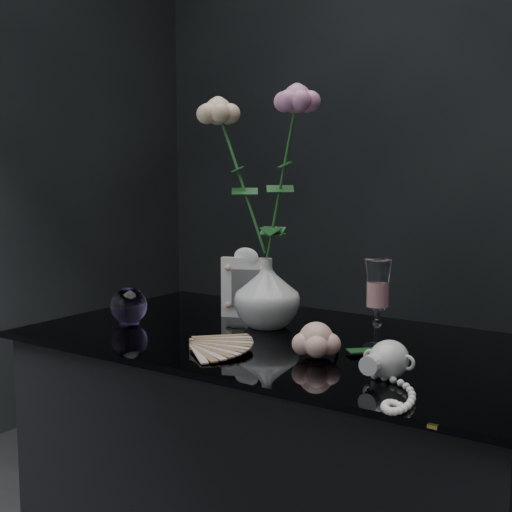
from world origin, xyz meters
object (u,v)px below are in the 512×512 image
Objects in this scene: paperweight at (129,306)px; vase at (267,293)px; wine_glass at (377,304)px; picture_frame at (246,283)px; loose_rose at (316,340)px; pearl_jar at (389,358)px.

vase is at bearing 28.63° from paperweight.
vase is 1.84× the size of paperweight.
vase is 0.27m from wine_glass.
picture_frame reaches higher than loose_rose.
wine_glass is 0.54m from paperweight.
picture_frame reaches higher than vase.
vase reaches higher than paperweight.
picture_frame is 2.00× the size of paperweight.
paperweight is 0.42× the size of loose_rose.
pearl_jar is (0.45, -0.25, -0.05)m from picture_frame.
paperweight is (-0.26, -0.14, -0.03)m from vase.
vase is 0.64× the size of pearl_jar.
loose_rose is at bearing -36.64° from vase.
picture_frame is 0.83× the size of loose_rose.
wine_glass reaches higher than loose_rose.
vase is 0.87× the size of wine_glass.
loose_rose is at bearing 165.76° from pearl_jar.
pearl_jar is (0.62, -0.05, -0.01)m from paperweight.
wine_glass reaches higher than vase.
vase is at bearing 151.54° from pearl_jar.
wine_glass reaches higher than paperweight.
loose_rose is 0.83× the size of pearl_jar.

